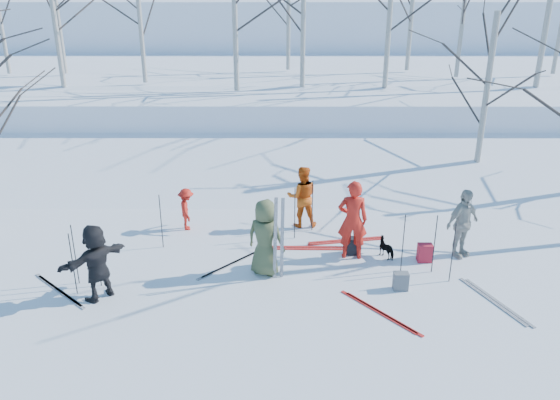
{
  "coord_description": "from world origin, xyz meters",
  "views": [
    {
      "loc": [
        0.02,
        -10.02,
        5.81
      ],
      "look_at": [
        0.0,
        1.5,
        1.3
      ],
      "focal_mm": 35.0,
      "sensor_mm": 36.0,
      "label": 1
    }
  ],
  "objects_px": {
    "skier_redor_behind": "(302,197)",
    "backpack_red": "(425,253)",
    "skier_cream_east": "(462,223)",
    "backpack_dark": "(353,246)",
    "backpack_grey": "(401,281)",
    "skier_olive_center": "(265,238)",
    "dog": "(387,248)",
    "skier_red_north": "(353,220)",
    "skier_red_seated": "(187,209)",
    "skier_grey_west": "(96,262)"
  },
  "relations": [
    {
      "from": "skier_red_seated",
      "to": "skier_grey_west",
      "type": "distance_m",
      "value": 3.55
    },
    {
      "from": "skier_redor_behind",
      "to": "backpack_red",
      "type": "height_order",
      "value": "skier_redor_behind"
    },
    {
      "from": "backpack_dark",
      "to": "skier_olive_center",
      "type": "bearing_deg",
      "value": -155.04
    },
    {
      "from": "skier_red_north",
      "to": "backpack_grey",
      "type": "height_order",
      "value": "skier_red_north"
    },
    {
      "from": "skier_red_north",
      "to": "backpack_red",
      "type": "relative_size",
      "value": 4.42
    },
    {
      "from": "skier_red_north",
      "to": "skier_red_seated",
      "type": "distance_m",
      "value": 4.32
    },
    {
      "from": "dog",
      "to": "skier_olive_center",
      "type": "bearing_deg",
      "value": -17.81
    },
    {
      "from": "skier_red_north",
      "to": "skier_grey_west",
      "type": "xyz_separation_m",
      "value": [
        -5.23,
        -1.76,
        -0.14
      ]
    },
    {
      "from": "skier_red_north",
      "to": "dog",
      "type": "distance_m",
      "value": 1.08
    },
    {
      "from": "skier_cream_east",
      "to": "backpack_red",
      "type": "bearing_deg",
      "value": 166.92
    },
    {
      "from": "skier_red_north",
      "to": "skier_cream_east",
      "type": "distance_m",
      "value": 2.51
    },
    {
      "from": "dog",
      "to": "backpack_grey",
      "type": "bearing_deg",
      "value": 57.48
    },
    {
      "from": "skier_olive_center",
      "to": "skier_cream_east",
      "type": "height_order",
      "value": "skier_olive_center"
    },
    {
      "from": "dog",
      "to": "backpack_red",
      "type": "height_order",
      "value": "dog"
    },
    {
      "from": "skier_red_north",
      "to": "backpack_red",
      "type": "distance_m",
      "value": 1.8
    },
    {
      "from": "backpack_dark",
      "to": "backpack_red",
      "type": "bearing_deg",
      "value": -13.76
    },
    {
      "from": "skier_redor_behind",
      "to": "skier_grey_west",
      "type": "relative_size",
      "value": 1.02
    },
    {
      "from": "skier_red_seated",
      "to": "skier_cream_east",
      "type": "relative_size",
      "value": 0.67
    },
    {
      "from": "skier_redor_behind",
      "to": "skier_olive_center",
      "type": "bearing_deg",
      "value": 68.14
    },
    {
      "from": "backpack_red",
      "to": "skier_redor_behind",
      "type": "bearing_deg",
      "value": 143.76
    },
    {
      "from": "skier_red_north",
      "to": "skier_red_seated",
      "type": "xyz_separation_m",
      "value": [
        -4.01,
        1.57,
        -0.38
      ]
    },
    {
      "from": "backpack_grey",
      "to": "backpack_dark",
      "type": "distance_m",
      "value": 1.8
    },
    {
      "from": "backpack_red",
      "to": "backpack_dark",
      "type": "xyz_separation_m",
      "value": [
        -1.57,
        0.38,
        -0.01
      ]
    },
    {
      "from": "skier_cream_east",
      "to": "dog",
      "type": "distance_m",
      "value": 1.78
    },
    {
      "from": "skier_cream_east",
      "to": "skier_grey_west",
      "type": "xyz_separation_m",
      "value": [
        -7.73,
        -1.84,
        -0.02
      ]
    },
    {
      "from": "skier_redor_behind",
      "to": "backpack_red",
      "type": "relative_size",
      "value": 3.83
    },
    {
      "from": "skier_redor_behind",
      "to": "skier_grey_west",
      "type": "distance_m",
      "value": 5.46
    },
    {
      "from": "backpack_red",
      "to": "backpack_grey",
      "type": "height_order",
      "value": "backpack_red"
    },
    {
      "from": "skier_red_north",
      "to": "skier_redor_behind",
      "type": "relative_size",
      "value": 1.15
    },
    {
      "from": "skier_grey_west",
      "to": "backpack_grey",
      "type": "xyz_separation_m",
      "value": [
        6.07,
        0.32,
        -0.6
      ]
    },
    {
      "from": "skier_cream_east",
      "to": "dog",
      "type": "relative_size",
      "value": 3.0
    },
    {
      "from": "dog",
      "to": "backpack_red",
      "type": "xyz_separation_m",
      "value": [
        0.81,
        -0.21,
        -0.02
      ]
    },
    {
      "from": "backpack_grey",
      "to": "dog",
      "type": "bearing_deg",
      "value": 90.73
    },
    {
      "from": "backpack_dark",
      "to": "skier_red_seated",
      "type": "bearing_deg",
      "value": 161.24
    },
    {
      "from": "skier_red_north",
      "to": "backpack_grey",
      "type": "bearing_deg",
      "value": 123.93
    },
    {
      "from": "backpack_red",
      "to": "backpack_grey",
      "type": "relative_size",
      "value": 1.11
    },
    {
      "from": "skier_redor_behind",
      "to": "skier_cream_east",
      "type": "xyz_separation_m",
      "value": [
        3.57,
        -1.7,
        0.01
      ]
    },
    {
      "from": "skier_red_seated",
      "to": "skier_olive_center",
      "type": "bearing_deg",
      "value": -152.08
    },
    {
      "from": "skier_red_seated",
      "to": "skier_grey_west",
      "type": "xyz_separation_m",
      "value": [
        -1.21,
        -3.33,
        0.24
      ]
    },
    {
      "from": "skier_olive_center",
      "to": "dog",
      "type": "relative_size",
      "value": 3.14
    },
    {
      "from": "skier_olive_center",
      "to": "skier_red_north",
      "type": "xyz_separation_m",
      "value": [
        1.94,
        0.76,
        0.08
      ]
    },
    {
      "from": "skier_red_north",
      "to": "backpack_dark",
      "type": "distance_m",
      "value": 0.75
    },
    {
      "from": "skier_olive_center",
      "to": "skier_cream_east",
      "type": "bearing_deg",
      "value": -145.83
    },
    {
      "from": "backpack_grey",
      "to": "backpack_dark",
      "type": "relative_size",
      "value": 0.95
    },
    {
      "from": "skier_olive_center",
      "to": "skier_red_seated",
      "type": "distance_m",
      "value": 3.13
    },
    {
      "from": "dog",
      "to": "backpack_red",
      "type": "bearing_deg",
      "value": 132.27
    },
    {
      "from": "skier_redor_behind",
      "to": "backpack_red",
      "type": "distance_m",
      "value": 3.41
    },
    {
      "from": "skier_olive_center",
      "to": "skier_redor_behind",
      "type": "relative_size",
      "value": 1.05
    },
    {
      "from": "skier_olive_center",
      "to": "backpack_dark",
      "type": "distance_m",
      "value": 2.32
    },
    {
      "from": "backpack_grey",
      "to": "backpack_dark",
      "type": "xyz_separation_m",
      "value": [
        -0.77,
        1.62,
        0.01
      ]
    }
  ]
}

